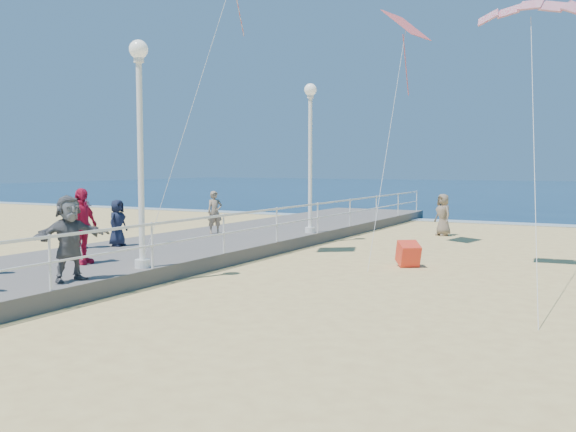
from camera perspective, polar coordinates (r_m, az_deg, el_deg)
The scene contains 15 objects.
ground at distance 12.91m, azimuth 5.65°, elevation -8.14°, with size 160.00×160.00×0.00m, color #E7C979.
surf_line at distance 32.62m, azimuth 19.60°, elevation -0.65°, with size 160.00×1.20×0.04m, color silver.
boardwalk at distance 17.15m, azimuth -18.24°, elevation -4.51°, with size 5.00×44.00×0.40m, color slate.
railing at distance 15.34m, azimuth -12.02°, elevation -1.47°, with size 0.05×42.00×0.55m.
lamp_post_mid at distance 15.48m, azimuth -13.02°, elevation 7.51°, with size 0.44×0.44×5.32m.
lamp_post_far at distance 23.02m, azimuth 1.99°, elevation 6.61°, with size 0.44×0.44×5.32m.
spectator_2 at distance 19.65m, azimuth -17.79°, elevation -0.67°, with size 0.93×0.53×1.44m, color #58585D.
spectator_3 at distance 16.53m, azimuth -17.91°, elevation -0.87°, with size 1.10×0.46×1.87m, color #CE1944.
spectator_4 at distance 19.91m, azimuth -14.92°, elevation -0.59°, with size 0.69×0.45×1.40m, color #171D33.
spectator_5 at distance 14.18m, azimuth -18.87°, elevation -1.87°, with size 1.68×0.54×1.81m, color #5A5B5F.
spectator_6 at distance 22.92m, azimuth -6.53°, elevation 0.33°, with size 0.55×0.36×1.52m, color gray.
beach_walker_c at distance 26.46m, azimuth 13.61°, elevation 0.11°, with size 0.82×0.54×1.69m, color #7D6A56.
box_kite at distance 18.18m, azimuth 10.64°, elevation -3.53°, with size 0.55×0.55×0.60m, color red.
kite_parafoil at distance 18.09m, azimuth 20.80°, elevation 17.14°, with size 2.72×0.90×0.30m, color red, non-canonical shape.
kite_diamond_pink at distance 22.90m, azimuth 10.48°, elevation 16.33°, with size 1.48×1.48×0.02m, color #E55456.
Camera 1 is at (4.81, -11.64, 2.83)m, focal length 40.00 mm.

